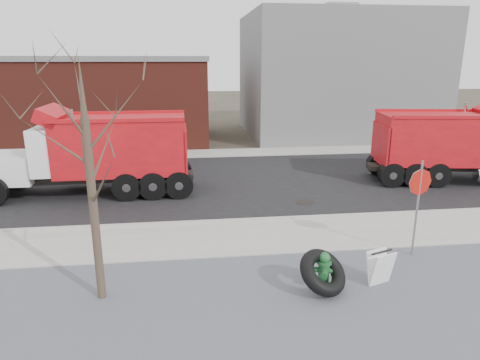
{
  "coord_description": "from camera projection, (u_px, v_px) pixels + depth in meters",
  "views": [
    {
      "loc": [
        -1.19,
        -11.3,
        5.1
      ],
      "look_at": [
        0.4,
        1.63,
        1.4
      ],
      "focal_mm": 32.0,
      "sensor_mm": 36.0,
      "label": 1
    }
  ],
  "objects": [
    {
      "name": "ground",
      "position": [
        233.0,
        242.0,
        12.33
      ],
      "size": [
        120.0,
        120.0,
        0.0
      ],
      "primitive_type": "plane",
      "color": "#383328",
      "rests_on": "ground"
    },
    {
      "name": "gravel_verge",
      "position": [
        251.0,
        310.0,
        8.98
      ],
      "size": [
        60.0,
        5.0,
        0.03
      ],
      "primitive_type": "cube",
      "color": "slate",
      "rests_on": "ground"
    },
    {
      "name": "sidewalk",
      "position": [
        232.0,
        238.0,
        12.56
      ],
      "size": [
        60.0,
        2.5,
        0.06
      ],
      "primitive_type": "cube",
      "color": "#9E9B93",
      "rests_on": "ground"
    },
    {
      "name": "curb",
      "position": [
        228.0,
        221.0,
        13.79
      ],
      "size": [
        60.0,
        0.15,
        0.11
      ],
      "primitive_type": "cube",
      "color": "#9E9B93",
      "rests_on": "ground"
    },
    {
      "name": "road",
      "position": [
        218.0,
        182.0,
        18.34
      ],
      "size": [
        60.0,
        9.4,
        0.02
      ],
      "primitive_type": "cube",
      "color": "black",
      "rests_on": "ground"
    },
    {
      "name": "far_sidewalk",
      "position": [
        210.0,
        153.0,
        23.78
      ],
      "size": [
        60.0,
        2.0,
        0.06
      ],
      "primitive_type": "cube",
      "color": "#9E9B93",
      "rests_on": "ground"
    },
    {
      "name": "building_grey",
      "position": [
        335.0,
        75.0,
        29.47
      ],
      "size": [
        12.0,
        10.0,
        8.0
      ],
      "color": "slate",
      "rests_on": "ground"
    },
    {
      "name": "building_brick",
      "position": [
        45.0,
        99.0,
        26.66
      ],
      "size": [
        20.2,
        8.2,
        5.3
      ],
      "color": "maroon",
      "rests_on": "ground"
    },
    {
      "name": "bare_tree",
      "position": [
        88.0,
        152.0,
        8.57
      ],
      "size": [
        3.2,
        3.2,
        5.2
      ],
      "color": "#382D23",
      "rests_on": "ground"
    },
    {
      "name": "fire_hydrant",
      "position": [
        324.0,
        272.0,
        9.75
      ],
      "size": [
        0.52,
        0.5,
        0.91
      ],
      "rotation": [
        0.0,
        0.0,
        -0.31
      ],
      "color": "#286934",
      "rests_on": "ground"
    },
    {
      "name": "truck_tire",
      "position": [
        323.0,
        272.0,
        9.54
      ],
      "size": [
        1.54,
        1.51,
        0.99
      ],
      "color": "black",
      "rests_on": "ground"
    },
    {
      "name": "stop_sign",
      "position": [
        419.0,
        192.0,
        11.0
      ],
      "size": [
        0.7,
        0.21,
        2.63
      ],
      "rotation": [
        0.0,
        0.0,
        -0.13
      ],
      "color": "gray",
      "rests_on": "ground"
    },
    {
      "name": "sandwich_board",
      "position": [
        380.0,
        268.0,
        9.89
      ],
      "size": [
        0.69,
        0.55,
        0.83
      ],
      "rotation": [
        0.0,
        0.0,
        0.34
      ],
      "color": "white",
      "rests_on": "ground"
    },
    {
      "name": "dump_truck_red_a",
      "position": [
        459.0,
        143.0,
        18.04
      ],
      "size": [
        8.19,
        3.22,
        3.28
      ],
      "rotation": [
        0.0,
        0.0,
        -0.14
      ],
      "color": "black",
      "rests_on": "ground"
    },
    {
      "name": "dump_truck_red_b",
      "position": [
        96.0,
        151.0,
        16.27
      ],
      "size": [
        8.04,
        2.4,
        3.4
      ],
      "rotation": [
        0.0,
        0.0,
        3.15
      ],
      "color": "black",
      "rests_on": "ground"
    }
  ]
}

